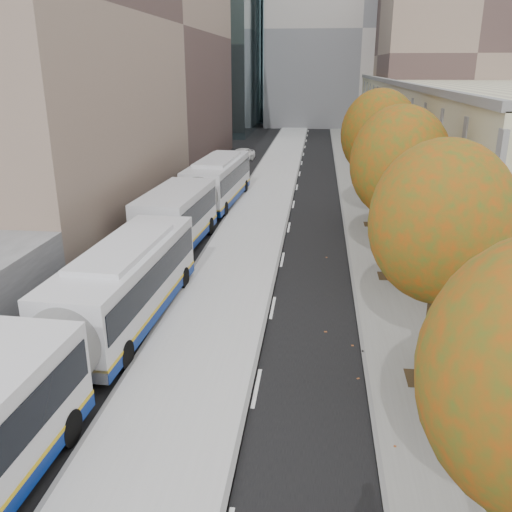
# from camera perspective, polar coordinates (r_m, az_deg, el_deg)

# --- Properties ---
(bus_platform) EXTENTS (4.25, 150.00, 0.15)m
(bus_platform) POSITION_cam_1_polar(r_m,az_deg,el_deg) (38.86, 0.60, 5.29)
(bus_platform) COLOR #BCBCBC
(bus_platform) RESTS_ON ground
(sidewalk) EXTENTS (4.75, 150.00, 0.08)m
(sidewalk) POSITION_cam_1_polar(r_m,az_deg,el_deg) (38.90, 12.44, 4.79)
(sidewalk) COLOR gray
(sidewalk) RESTS_ON ground
(building_tan) EXTENTS (18.00, 92.00, 8.00)m
(building_tan) POSITION_cam_1_polar(r_m,az_deg,el_deg) (68.51, 20.14, 13.59)
(building_tan) COLOR gray
(building_tan) RESTS_ON ground
(building_midrise) EXTENTS (24.00, 46.00, 25.00)m
(building_midrise) POSITION_cam_1_polar(r_m,az_deg,el_deg) (49.06, -22.44, 21.49)
(building_midrise) COLOR #846D5E
(building_midrise) RESTS_ON ground
(building_far_block) EXTENTS (30.00, 18.00, 30.00)m
(building_far_block) POSITION_cam_1_polar(r_m,az_deg,el_deg) (98.84, 10.77, 22.20)
(building_far_block) COLOR #9D9691
(building_far_block) RESTS_ON ground
(tree_c) EXTENTS (4.20, 4.20, 7.28)m
(tree_c) POSITION_cam_1_polar(r_m,az_deg,el_deg) (16.48, 18.97, 3.34)
(tree_c) COLOR #2F2112
(tree_c) RESTS_ON sidewalk
(tree_d) EXTENTS (4.40, 4.40, 7.60)m
(tree_d) POSITION_cam_1_polar(r_m,az_deg,el_deg) (25.10, 14.89, 9.45)
(tree_d) COLOR #2F2112
(tree_d) RESTS_ON sidewalk
(tree_e) EXTENTS (4.60, 4.60, 7.92)m
(tree_e) POSITION_cam_1_polar(r_m,az_deg,el_deg) (33.92, 12.87, 12.40)
(tree_e) COLOR #2F2112
(tree_e) RESTS_ON sidewalk
(bus_near) EXTENTS (3.34, 17.98, 2.98)m
(bus_near) POSITION_cam_1_polar(r_m,az_deg,el_deg) (18.15, -18.13, -7.39)
(bus_near) COLOR silver
(bus_near) RESTS_ON ground
(bus_far) EXTENTS (3.74, 18.89, 3.13)m
(bus_far) POSITION_cam_1_polar(r_m,az_deg,el_deg) (35.61, -5.57, 6.60)
(bus_far) COLOR silver
(bus_far) RESTS_ON ground
(distant_car) EXTENTS (2.94, 4.53, 1.43)m
(distant_car) POSITION_cam_1_polar(r_m,az_deg,el_deg) (57.92, -1.60, 10.59)
(distant_car) COLOR white
(distant_car) RESTS_ON ground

